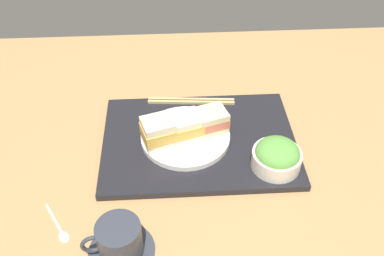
{
  "coord_description": "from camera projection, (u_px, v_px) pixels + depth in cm",
  "views": [
    {
      "loc": [
        10.81,
        75.03,
        71.05
      ],
      "look_at": [
        6.52,
        1.81,
        5.0
      ],
      "focal_mm": 40.36,
      "sensor_mm": 36.0,
      "label": 1
    }
  ],
  "objects": [
    {
      "name": "ground_plane",
      "position": [
        218.0,
        142.0,
        1.05
      ],
      "size": [
        140.0,
        100.0,
        3.0
      ],
      "primitive_type": "cube",
      "color": "tan"
    },
    {
      "name": "serving_tray",
      "position": [
        199.0,
        141.0,
        1.02
      ],
      "size": [
        44.87,
        31.97,
        1.65
      ],
      "primitive_type": "cube",
      "color": "black",
      "rests_on": "ground_plane"
    },
    {
      "name": "sandwich_plate",
      "position": [
        185.0,
        137.0,
        1.0
      ],
      "size": [
        20.75,
        20.75,
        1.33
      ],
      "primitive_type": "cylinder",
      "color": "white",
      "rests_on": "serving_tray"
    },
    {
      "name": "sandwich_near",
      "position": [
        211.0,
        119.0,
        1.0
      ],
      "size": [
        8.43,
        7.79,
        5.2
      ],
      "color": "beige",
      "rests_on": "sandwich_plate"
    },
    {
      "name": "sandwich_middle",
      "position": [
        185.0,
        126.0,
        0.98
      ],
      "size": [
        8.69,
        8.18,
        5.43
      ],
      "color": "#EFE5C1",
      "rests_on": "sandwich_plate"
    },
    {
      "name": "sandwich_far",
      "position": [
        158.0,
        132.0,
        0.96
      ],
      "size": [
        8.64,
        8.13,
        6.38
      ],
      "color": "beige",
      "rests_on": "sandwich_plate"
    },
    {
      "name": "salad_bowl",
      "position": [
        277.0,
        156.0,
        0.93
      ],
      "size": [
        10.74,
        10.74,
        6.58
      ],
      "color": "silver",
      "rests_on": "serving_tray"
    },
    {
      "name": "chopsticks_pair",
      "position": [
        191.0,
        101.0,
        1.11
      ],
      "size": [
        22.28,
        3.72,
        0.7
      ],
      "color": "tan",
      "rests_on": "serving_tray"
    },
    {
      "name": "coffee_cup",
      "position": [
        119.0,
        241.0,
        0.78
      ],
      "size": [
        13.19,
        12.45,
        7.55
      ],
      "color": "#333842",
      "rests_on": "ground_plane"
    },
    {
      "name": "teaspoon",
      "position": [
        61.0,
        230.0,
        0.84
      ],
      "size": [
        6.63,
        9.76,
        0.8
      ],
      "color": "silver",
      "rests_on": "ground_plane"
    }
  ]
}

